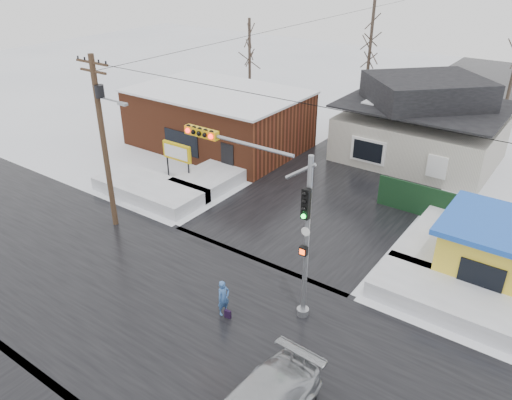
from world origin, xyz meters
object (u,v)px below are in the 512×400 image
Objects in this scene: utility_pole at (104,135)px; pedestrian at (224,298)px; traffic_signal at (272,206)px; marquee_sign at (177,153)px; kiosk at (493,251)px.

pedestrian is at bearing -13.98° from utility_pole.
traffic_signal is 0.78× the size of utility_pole.
utility_pole reaches higher than marquee_sign.
traffic_signal is 4.30m from pedestrian.
kiosk is at bearing -30.33° from pedestrian.
marquee_sign is at bearing 100.13° from utility_pole.
pedestrian is (-8.16, -8.80, -0.68)m from kiosk.
traffic_signal is 10.39m from utility_pole.
utility_pole is 10.49m from pedestrian.
marquee_sign reaches higher than pedestrian.
marquee_sign is at bearing 63.73° from pedestrian.
kiosk is at bearing 20.44° from utility_pole.
marquee_sign is at bearing 150.28° from traffic_signal.
utility_pole is 3.53× the size of marquee_sign.
traffic_signal reaches higher than marquee_sign.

